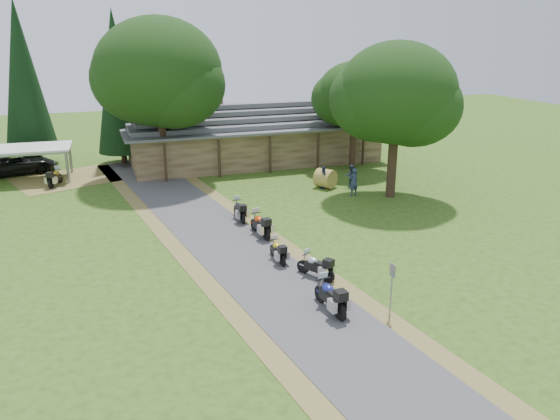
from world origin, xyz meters
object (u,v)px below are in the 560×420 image
object	(u,v)px
motorcycle_row_a	(330,295)
hay_bale	(325,178)
lodge	(253,132)
motorcycle_row_d	(260,224)
motorcycle_row_c	(278,250)
car_dark_suv	(17,159)
carport	(32,164)
motorcycle_carport_a	(55,177)
motorcycle_row_e	(239,209)
motorcycle_row_b	(316,265)

from	to	relation	value
motorcycle_row_a	hay_bale	xyz separation A→B (m)	(7.08, 16.41, -0.04)
lodge	motorcycle_row_d	xyz separation A→B (m)	(-4.84, -17.34, -1.76)
motorcycle_row_c	motorcycle_row_d	xyz separation A→B (m)	(0.23, 3.52, 0.12)
car_dark_suv	motorcycle_row_d	size ratio (longest dim) A/B	2.99
car_dark_suv	lodge	bearing A→B (deg)	-109.41
carport	motorcycle_carport_a	distance (m)	2.82
lodge	carport	world-z (taller)	lodge
motorcycle_row_e	motorcycle_row_c	bearing A→B (deg)	-178.71
car_dark_suv	hay_bale	distance (m)	23.71
carport	car_dark_suv	distance (m)	2.75
motorcycle_carport_a	hay_bale	xyz separation A→B (m)	(17.91, -6.78, -0.00)
motorcycle_row_d	motorcycle_carport_a	size ratio (longest dim) A/B	1.04
motorcycle_row_b	motorcycle_row_c	size ratio (longest dim) A/B	1.08
lodge	motorcycle_row_d	bearing A→B (deg)	-105.60
motorcycle_row_b	motorcycle_row_d	size ratio (longest dim) A/B	0.90
motorcycle_row_a	motorcycle_row_c	bearing A→B (deg)	-1.30
motorcycle_row_c	motorcycle_row_e	bearing A→B (deg)	0.19
car_dark_suv	motorcycle_row_b	bearing A→B (deg)	-164.18
motorcycle_row_d	hay_bale	bearing A→B (deg)	-50.40
hay_bale	lodge	bearing A→B (deg)	103.41
motorcycle_row_d	motorcycle_row_b	bearing A→B (deg)	-179.82
car_dark_suv	hay_bale	xyz separation A→B (m)	(20.74, -11.49, -0.49)
lodge	hay_bale	distance (m)	10.19
hay_bale	car_dark_suv	bearing A→B (deg)	151.02
motorcycle_row_b	carport	bearing A→B (deg)	2.11
car_dark_suv	motorcycle_carport_a	xyz separation A→B (m)	(2.83, -4.71, -0.49)
motorcycle_row_c	hay_bale	bearing A→B (deg)	-34.70
motorcycle_row_b	motorcycle_row_c	world-z (taller)	motorcycle_row_b
carport	car_dark_suv	xyz separation A→B (m)	(-1.23, 2.46, -0.09)
motorcycle_row_e	motorcycle_carport_a	distance (m)	15.48
motorcycle_row_b	motorcycle_row_a	bearing A→B (deg)	139.64
motorcycle_row_d	car_dark_suv	bearing A→B (deg)	28.44
motorcycle_carport_a	car_dark_suv	bearing A→B (deg)	51.91
lodge	motorcycle_row_b	bearing A→B (deg)	-100.03
lodge	motorcycle_row_e	distance (m)	15.48
lodge	motorcycle_row_a	size ratio (longest dim) A/B	10.50
car_dark_suv	motorcycle_row_d	xyz separation A→B (m)	(13.57, -19.07, -0.46)
hay_bale	motorcycle_row_a	bearing A→B (deg)	-113.33
motorcycle_row_a	motorcycle_row_b	size ratio (longest dim) A/B	1.13
car_dark_suv	motorcycle_row_c	size ratio (longest dim) A/B	3.59
motorcycle_row_d	hay_bale	world-z (taller)	motorcycle_row_d
car_dark_suv	motorcycle_row_e	xyz separation A→B (m)	(13.21, -16.20, -0.50)
motorcycle_row_a	motorcycle_row_d	distance (m)	8.83
carport	motorcycle_row_e	distance (m)	18.23
carport	motorcycle_row_c	bearing A→B (deg)	-56.09
motorcycle_row_e	hay_bale	distance (m)	8.89
motorcycle_row_c	motorcycle_carport_a	xyz separation A→B (m)	(-10.51, 17.88, 0.09)
motorcycle_row_a	motorcycle_row_b	world-z (taller)	motorcycle_row_a
lodge	carport	size ratio (longest dim) A/B	3.75
carport	motorcycle_row_d	distance (m)	20.70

